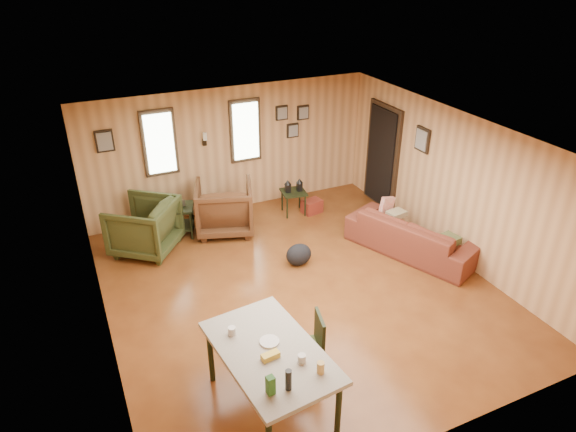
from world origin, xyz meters
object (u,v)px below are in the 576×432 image
object	(u,v)px
end_table	(178,215)
side_table	(294,190)
sofa	(413,229)
recliner_green	(144,224)
dining_table	(271,356)
recliner_brown	(224,205)

from	to	relation	value
end_table	side_table	world-z (taller)	side_table
side_table	end_table	bearing A→B (deg)	177.51
sofa	recliner_green	bearing A→B (deg)	41.76
end_table	dining_table	world-z (taller)	dining_table
side_table	dining_table	distance (m)	4.76
sofa	dining_table	distance (m)	4.03
recliner_brown	side_table	size ratio (longest dim) A/B	1.42
recliner_green	side_table	bearing A→B (deg)	131.78
end_table	sofa	bearing A→B (deg)	-32.95
sofa	side_table	bearing A→B (deg)	6.69
recliner_brown	recliner_green	xyz separation A→B (m)	(-1.44, -0.10, -0.00)
recliner_brown	side_table	distance (m)	1.42
recliner_green	end_table	size ratio (longest dim) A/B	1.46
recliner_brown	side_table	bearing A→B (deg)	-157.57
side_table	recliner_brown	bearing A→B (deg)	-175.95
recliner_brown	dining_table	size ratio (longest dim) A/B	0.59
sofa	side_table	size ratio (longest dim) A/B	3.08
end_table	side_table	bearing A→B (deg)	-2.49
recliner_green	dining_table	distance (m)	4.04
side_table	dining_table	size ratio (longest dim) A/B	0.42
side_table	sofa	bearing A→B (deg)	-60.37
recliner_brown	end_table	distance (m)	0.83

